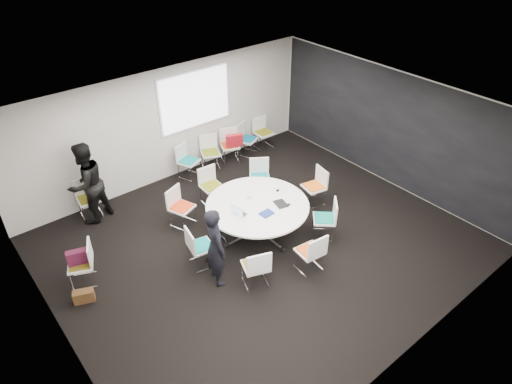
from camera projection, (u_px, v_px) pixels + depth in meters
room_shell at (265, 186)px, 8.75m from camera, size 8.08×7.08×2.88m
conference_table at (257, 212)px, 9.50m from camera, size 2.14×2.14×0.73m
projection_screen at (195, 100)px, 11.07m from camera, size 1.90×0.03×1.35m
chair_ring_a at (314, 193)px, 10.54m from camera, size 0.53×0.54×0.88m
chair_ring_b at (260, 184)px, 10.86m from camera, size 0.63×0.63×0.88m
chair_ring_c at (212, 192)px, 10.55m from camera, size 0.49×0.47×0.88m
chair_ring_d at (182, 214)px, 9.88m from camera, size 0.59×0.58×0.88m
chair_ring_e at (201, 253)px, 8.83m from camera, size 0.52×0.53×0.88m
chair_ring_f at (256, 273)px, 8.38m from camera, size 0.59×0.58×0.88m
chair_ring_g at (310, 258)px, 8.71m from camera, size 0.51×0.50×0.88m
chair_ring_h at (324, 225)px, 9.54m from camera, size 0.64×0.64×0.88m
chair_back_a at (189, 167)px, 11.50m from camera, size 0.59×0.59×0.88m
chair_back_b at (211, 159)px, 11.85m from camera, size 0.59×0.59×0.88m
chair_back_c at (230, 151)px, 12.17m from camera, size 0.60×0.59×0.88m
chair_back_d at (247, 145)px, 12.46m from camera, size 0.60×0.59×0.88m
chair_back_e at (263, 138)px, 12.79m from camera, size 0.48×0.47×0.88m
chair_spare_left at (83, 271)px, 8.43m from camera, size 0.60×0.60×0.88m
chair_person_back at (90, 205)px, 10.14m from camera, size 0.51×0.50×0.88m
person_main at (216, 247)px, 8.18m from camera, size 0.51×0.66×1.62m
person_back at (87, 184)px, 9.66m from camera, size 1.10×0.98×1.87m
laptop at (241, 212)px, 9.16m from camera, size 0.26×0.35×0.02m
laptop_lid at (237, 210)px, 9.02m from camera, size 0.06×0.30×0.22m
notebook_black at (281, 204)px, 9.39m from camera, size 0.29×0.34×0.02m
tablet_folio at (267, 213)px, 9.11m from camera, size 0.27×0.21×0.03m
papers_right at (274, 189)px, 9.84m from camera, size 0.36×0.31×0.00m
papers_front at (284, 191)px, 9.79m from camera, size 0.35×0.29×0.00m
cup at (249, 197)px, 9.54m from camera, size 0.08×0.08×0.09m
phone at (287, 205)px, 9.37m from camera, size 0.16×0.11×0.01m
maroon_bag at (78, 257)px, 8.24m from camera, size 0.42×0.25×0.28m
brown_bag at (84, 296)px, 8.12m from camera, size 0.39×0.29×0.24m
red_jacket at (234, 140)px, 11.78m from camera, size 0.47×0.31×0.36m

